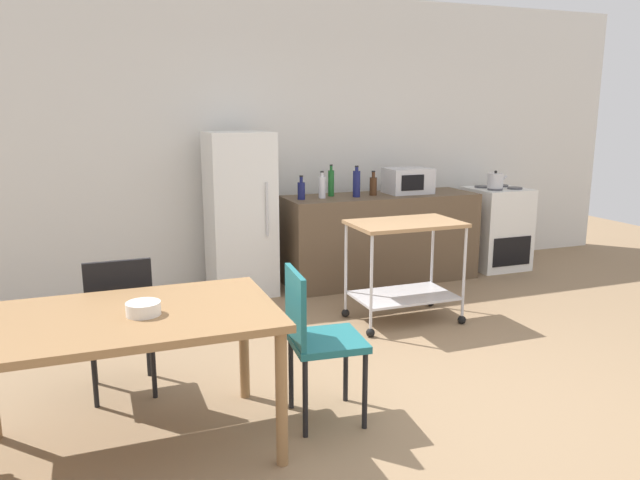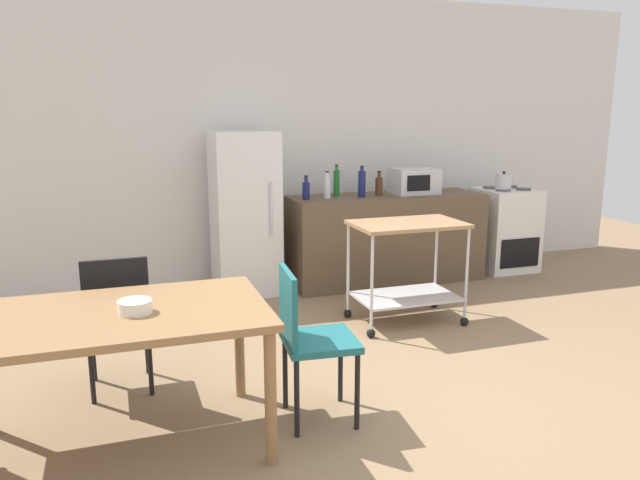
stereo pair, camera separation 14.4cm
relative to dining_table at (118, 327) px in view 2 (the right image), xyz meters
The scene contains 17 objects.
ground_plane 1.87m from the dining_table, ahead, with size 12.00×12.00×0.00m, color #8C7051.
back_wall 3.62m from the dining_table, 60.45° to the left, with size 8.40×0.12×2.90m, color silver.
kitchen_counter 3.63m from the dining_table, 43.13° to the left, with size 2.00×0.64×0.90m, color brown.
dining_table is the anchor object (origin of this frame).
chair_black 0.70m from the dining_table, 90.43° to the left, with size 0.40×0.40×0.89m.
chair_teal 1.01m from the dining_table, ahead, with size 0.43×0.43×0.89m.
stove_oven 4.80m from the dining_table, 31.37° to the left, with size 0.60×0.61×0.92m.
refrigerator 2.84m from the dining_table, 65.13° to the left, with size 0.60×0.63×1.55m.
kitchen_cart 2.61m from the dining_table, 29.36° to the left, with size 0.91×0.57×0.85m.
bottle_hot_sauce 3.05m from the dining_table, 54.15° to the left, with size 0.07×0.07×0.23m.
bottle_wine 3.19m from the dining_table, 51.05° to the left, with size 0.07×0.07×0.27m.
bottle_soy_sauce 3.36m from the dining_table, 50.37° to the left, with size 0.06×0.06×0.32m.
bottle_sparkling_water 3.39m from the dining_table, 45.98° to the left, with size 0.07×0.07×0.31m.
bottle_sesame_oil 3.57m from the dining_table, 44.14° to the left, with size 0.07×0.07×0.25m.
microwave 3.88m from the dining_table, 40.13° to the left, with size 0.46×0.35×0.26m.
fruit_bowl 0.15m from the dining_table, 26.92° to the right, with size 0.17×0.17×0.07m, color white.
kettle 4.65m from the dining_table, 31.09° to the left, with size 0.24×0.17×0.19m.
Camera 2 is at (-1.70, -2.92, 1.74)m, focal length 33.73 mm.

